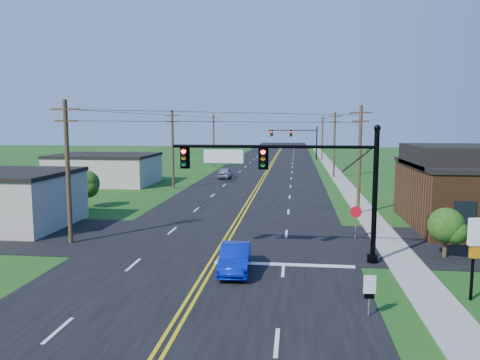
# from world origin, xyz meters

# --- Properties ---
(ground) EXTENTS (260.00, 260.00, 0.00)m
(ground) POSITION_xyz_m (0.00, 0.00, 0.00)
(ground) COLOR #144213
(ground) RESTS_ON ground
(road_main) EXTENTS (16.00, 220.00, 0.04)m
(road_main) POSITION_xyz_m (0.00, 50.00, 0.02)
(road_main) COLOR black
(road_main) RESTS_ON ground
(road_cross) EXTENTS (70.00, 10.00, 0.04)m
(road_cross) POSITION_xyz_m (0.00, 12.00, 0.02)
(road_cross) COLOR black
(road_cross) RESTS_ON ground
(sidewalk) EXTENTS (2.00, 160.00, 0.08)m
(sidewalk) POSITION_xyz_m (10.50, 40.00, 0.04)
(sidewalk) COLOR gray
(sidewalk) RESTS_ON ground
(signal_mast_main) EXTENTS (11.30, 0.60, 7.48)m
(signal_mast_main) POSITION_xyz_m (4.34, 8.00, 4.75)
(signal_mast_main) COLOR black
(signal_mast_main) RESTS_ON ground
(signal_mast_far) EXTENTS (10.98, 0.60, 7.48)m
(signal_mast_far) POSITION_xyz_m (4.44, 80.00, 4.55)
(signal_mast_far) COLOR black
(signal_mast_far) RESTS_ON ground
(cream_bldg_far) EXTENTS (12.20, 9.20, 3.70)m
(cream_bldg_far) POSITION_xyz_m (-19.00, 38.00, 1.86)
(cream_bldg_far) COLOR #B8AC9D
(cream_bldg_far) RESTS_ON ground
(utility_pole_left_a) EXTENTS (1.80, 0.28, 9.00)m
(utility_pole_left_a) POSITION_xyz_m (-9.50, 10.00, 4.72)
(utility_pole_left_a) COLOR #3D2A1C
(utility_pole_left_a) RESTS_ON ground
(utility_pole_left_b) EXTENTS (1.80, 0.28, 9.00)m
(utility_pole_left_b) POSITION_xyz_m (-9.50, 35.00, 4.72)
(utility_pole_left_b) COLOR #3D2A1C
(utility_pole_left_b) RESTS_ON ground
(utility_pole_left_c) EXTENTS (1.80, 0.28, 9.00)m
(utility_pole_left_c) POSITION_xyz_m (-9.50, 62.00, 4.72)
(utility_pole_left_c) COLOR #3D2A1C
(utility_pole_left_c) RESTS_ON ground
(utility_pole_right_a) EXTENTS (1.80, 0.28, 9.00)m
(utility_pole_right_a) POSITION_xyz_m (9.80, 22.00, 4.72)
(utility_pole_right_a) COLOR #3D2A1C
(utility_pole_right_a) RESTS_ON ground
(utility_pole_right_b) EXTENTS (1.80, 0.28, 9.00)m
(utility_pole_right_b) POSITION_xyz_m (9.80, 48.00, 4.72)
(utility_pole_right_b) COLOR #3D2A1C
(utility_pole_right_b) RESTS_ON ground
(utility_pole_right_c) EXTENTS (1.80, 0.28, 9.00)m
(utility_pole_right_c) POSITION_xyz_m (9.80, 78.00, 4.72)
(utility_pole_right_c) COLOR #3D2A1C
(utility_pole_right_c) RESTS_ON ground
(tree_right_back) EXTENTS (3.00, 3.00, 4.10)m
(tree_right_back) POSITION_xyz_m (16.00, 26.00, 2.60)
(tree_right_back) COLOR #3D2A1C
(tree_right_back) RESTS_ON ground
(shrub_corner) EXTENTS (2.00, 2.00, 2.86)m
(shrub_corner) POSITION_xyz_m (13.00, 9.50, 1.85)
(shrub_corner) COLOR #3D2A1C
(shrub_corner) RESTS_ON ground
(tree_left) EXTENTS (2.40, 2.40, 3.37)m
(tree_left) POSITION_xyz_m (-14.00, 22.00, 2.16)
(tree_left) COLOR #3D2A1C
(tree_left) RESTS_ON ground
(blue_car) EXTENTS (1.69, 4.29, 1.39)m
(blue_car) POSITION_xyz_m (1.56, 5.58, 0.70)
(blue_car) COLOR #081CAF
(blue_car) RESTS_ON ground
(distant_car) EXTENTS (1.77, 4.28, 1.45)m
(distant_car) POSITION_xyz_m (-5.00, 45.33, 0.73)
(distant_car) COLOR #9FA0A4
(distant_car) RESTS_ON ground
(route_sign) EXTENTS (0.49, 0.10, 1.96)m
(route_sign) POSITION_xyz_m (7.50, 0.67, 1.14)
(route_sign) COLOR slate
(route_sign) RESTS_ON ground
(stop_sign) EXTENTS (0.79, 0.12, 2.22)m
(stop_sign) POSITION_xyz_m (8.50, 13.16, 1.60)
(stop_sign) COLOR slate
(stop_sign) RESTS_ON ground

